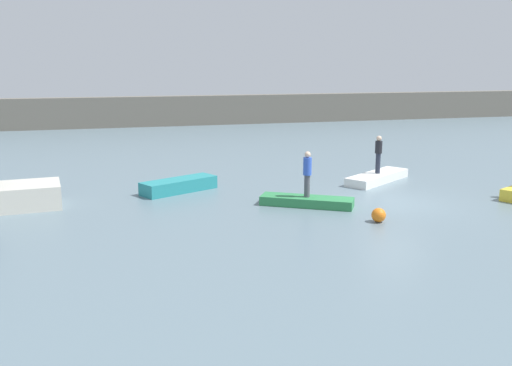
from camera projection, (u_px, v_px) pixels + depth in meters
name	position (u px, v px, depth m)	size (l,w,h in m)	color
ground_plane	(395.00, 203.00, 22.40)	(120.00, 120.00, 0.00)	slate
embankment_wall	(230.00, 110.00, 50.09)	(80.00, 1.20, 2.51)	#666056
rowboat_teal	(179.00, 185.00, 24.27)	(3.32, 1.04, 0.54)	teal
rowboat_green	(307.00, 201.00, 21.91)	(3.53, 0.94, 0.35)	#2D7F47
rowboat_white	(377.00, 177.00, 26.31)	(3.95, 1.11, 0.39)	white
person_blue_shirt	(307.00, 172.00, 21.67)	(0.32, 0.32, 1.75)	#4C4C56
person_dark_shirt	(378.00, 152.00, 26.07)	(0.32, 0.32, 1.73)	#232838
mooring_buoy	(379.00, 215.00, 19.69)	(0.50, 0.50, 0.50)	orange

